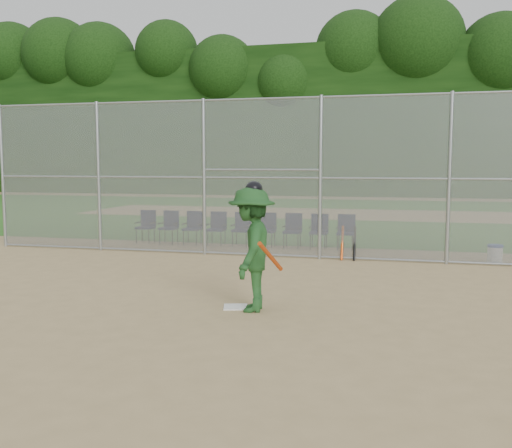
% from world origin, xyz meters
% --- Properties ---
extents(ground, '(100.00, 100.00, 0.00)m').
position_xyz_m(ground, '(0.00, 0.00, 0.00)').
color(ground, tan).
rests_on(ground, ground).
extents(grass_strip, '(100.00, 100.00, 0.00)m').
position_xyz_m(grass_strip, '(0.00, 18.00, 0.01)').
color(grass_strip, '#2B661E').
rests_on(grass_strip, ground).
extents(dirt_patch_far, '(24.00, 24.00, 0.00)m').
position_xyz_m(dirt_patch_far, '(0.00, 18.00, 0.01)').
color(dirt_patch_far, tan).
rests_on(dirt_patch_far, ground).
extents(backstop_fence, '(16.09, 0.09, 4.00)m').
position_xyz_m(backstop_fence, '(0.00, 5.00, 2.07)').
color(backstop_fence, gray).
rests_on(backstop_fence, ground).
extents(treeline, '(81.00, 60.00, 11.00)m').
position_xyz_m(treeline, '(0.00, 20.00, 5.50)').
color(treeline, black).
rests_on(treeline, ground).
extents(home_plate, '(0.48, 0.48, 0.02)m').
position_xyz_m(home_plate, '(0.31, -0.14, 0.01)').
color(home_plate, white).
rests_on(home_plate, ground).
extents(batter_at_plate, '(0.95, 1.43, 2.08)m').
position_xyz_m(batter_at_plate, '(0.61, -0.24, 1.00)').
color(batter_at_plate, '#1E4C1F').
rests_on(batter_at_plate, ground).
extents(water_cooler, '(0.36, 0.36, 0.46)m').
position_xyz_m(water_cooler, '(5.10, 5.28, 0.23)').
color(water_cooler, white).
rests_on(water_cooler, ground).
extents(spare_bats, '(0.36, 0.33, 0.83)m').
position_xyz_m(spare_bats, '(1.71, 5.02, 0.41)').
color(spare_bats, '#D84C14').
rests_on(spare_bats, ground).
extents(chair_0, '(0.54, 0.52, 0.96)m').
position_xyz_m(chair_0, '(-4.45, 6.69, 0.48)').
color(chair_0, '#0E1336').
rests_on(chair_0, ground).
extents(chair_1, '(0.54, 0.52, 0.96)m').
position_xyz_m(chair_1, '(-3.71, 6.69, 0.48)').
color(chair_1, '#0E1336').
rests_on(chair_1, ground).
extents(chair_2, '(0.54, 0.52, 0.96)m').
position_xyz_m(chair_2, '(-2.97, 6.69, 0.48)').
color(chair_2, '#0E1336').
rests_on(chair_2, ground).
extents(chair_3, '(0.54, 0.52, 0.96)m').
position_xyz_m(chair_3, '(-2.22, 6.69, 0.48)').
color(chair_3, '#0E1336').
rests_on(chair_3, ground).
extents(chair_4, '(0.54, 0.52, 0.96)m').
position_xyz_m(chair_4, '(-1.48, 6.69, 0.48)').
color(chair_4, '#0E1336').
rests_on(chair_4, ground).
extents(chair_5, '(0.54, 0.52, 0.96)m').
position_xyz_m(chair_5, '(-0.74, 6.69, 0.48)').
color(chair_5, '#0E1336').
rests_on(chair_5, ground).
extents(chair_6, '(0.54, 0.52, 0.96)m').
position_xyz_m(chair_6, '(0.01, 6.69, 0.48)').
color(chair_6, '#0E1336').
rests_on(chair_6, ground).
extents(chair_7, '(0.54, 0.52, 0.96)m').
position_xyz_m(chair_7, '(0.75, 6.69, 0.48)').
color(chair_7, '#0E1336').
rests_on(chair_7, ground).
extents(chair_8, '(0.54, 0.52, 0.96)m').
position_xyz_m(chair_8, '(1.49, 6.69, 0.48)').
color(chair_8, '#0E1336').
rests_on(chair_8, ground).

